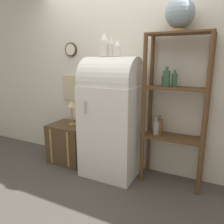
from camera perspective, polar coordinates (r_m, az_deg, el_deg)
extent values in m
plane|color=#4C4742|center=(2.98, -2.35, -17.31)|extent=(12.00, 12.00, 0.00)
cube|color=silver|center=(3.08, 2.64, 10.19)|extent=(7.00, 0.05, 2.70)
cylinder|color=#382D1E|center=(3.46, -10.66, 15.73)|extent=(0.20, 0.03, 0.20)
cylinder|color=beige|center=(3.45, -10.85, 15.73)|extent=(0.17, 0.01, 0.17)
cube|color=#C6B793|center=(3.46, -9.42, 6.16)|extent=(0.48, 0.02, 0.38)
cube|color=white|center=(2.93, -0.14, -4.86)|extent=(0.71, 0.61, 1.21)
cylinder|color=white|center=(2.79, -0.14, 8.34)|extent=(0.70, 0.58, 0.58)
cylinder|color=#B7B7BC|center=(2.66, -7.07, 1.28)|extent=(0.02, 0.02, 0.16)
cube|color=brown|center=(3.43, -11.03, -7.84)|extent=(0.56, 0.46, 0.58)
cube|color=#AD8942|center=(3.36, -15.62, -8.60)|extent=(0.03, 0.01, 0.53)
cube|color=#AD8942|center=(3.17, -11.45, -9.70)|extent=(0.03, 0.01, 0.53)
cylinder|color=brown|center=(2.66, 8.19, -0.07)|extent=(0.05, 0.05, 1.82)
cylinder|color=brown|center=(2.54, 23.08, -1.70)|extent=(0.05, 0.05, 1.82)
cylinder|color=brown|center=(2.92, 9.96, 1.12)|extent=(0.05, 0.05, 1.82)
cylinder|color=brown|center=(2.81, 23.48, -0.31)|extent=(0.05, 0.05, 1.82)
cube|color=brown|center=(2.80, 15.63, -6.43)|extent=(0.72, 0.31, 0.02)
cube|color=brown|center=(2.66, 16.46, 5.96)|extent=(0.72, 0.31, 0.02)
cube|color=brown|center=(2.65, 17.39, 19.04)|extent=(0.72, 0.31, 0.02)
cylinder|color=brown|center=(2.84, 12.26, -3.69)|extent=(0.09, 0.09, 0.20)
cylinder|color=brown|center=(2.80, 12.39, -1.30)|extent=(0.03, 0.03, 0.05)
cylinder|color=#23334C|center=(2.72, 13.71, 7.83)|extent=(0.08, 0.08, 0.13)
cylinder|color=#23334C|center=(2.71, 13.80, 9.48)|extent=(0.03, 0.03, 0.03)
cylinder|color=#335B3D|center=(2.68, 15.99, 7.96)|extent=(0.06, 0.06, 0.16)
cylinder|color=#335B3D|center=(2.67, 16.13, 10.09)|extent=(0.02, 0.02, 0.04)
cylinder|color=#335B3D|center=(2.66, 14.03, 8.39)|extent=(0.08, 0.08, 0.19)
cylinder|color=#335B3D|center=(2.65, 14.18, 10.96)|extent=(0.03, 0.03, 0.05)
cylinder|color=#9E998E|center=(2.80, 11.44, -4.07)|extent=(0.08, 0.08, 0.18)
cylinder|color=#9E998E|center=(2.77, 11.54, -1.91)|extent=(0.03, 0.03, 0.04)
cylinder|color=#AD8942|center=(2.68, 17.07, 19.66)|extent=(0.13, 0.13, 0.04)
sphere|color=#7F939E|center=(2.70, 17.35, 23.44)|extent=(0.32, 0.32, 0.32)
cylinder|color=white|center=(2.81, -2.02, 16.21)|extent=(0.10, 0.10, 0.19)
cone|color=white|center=(2.83, -2.05, 19.17)|extent=(0.08, 0.08, 0.10)
cylinder|color=silver|center=(2.78, -0.20, 15.90)|extent=(0.07, 0.07, 0.16)
cone|color=silver|center=(2.79, -0.21, 18.37)|extent=(0.06, 0.06, 0.08)
cylinder|color=white|center=(2.76, 1.40, 15.60)|extent=(0.10, 0.10, 0.13)
cone|color=white|center=(2.76, 1.41, 17.62)|extent=(0.08, 0.08, 0.07)
cylinder|color=#AD8942|center=(3.31, -10.32, -3.13)|extent=(0.11, 0.11, 0.02)
cylinder|color=#AD8942|center=(3.27, -10.42, -0.82)|extent=(0.02, 0.02, 0.26)
cone|color=#DBC184|center=(3.23, -10.55, 2.18)|extent=(0.12, 0.12, 0.09)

